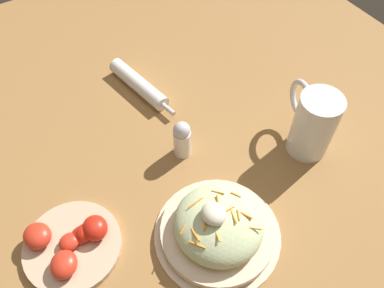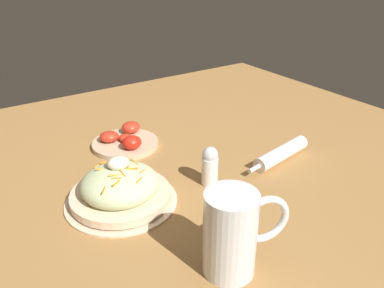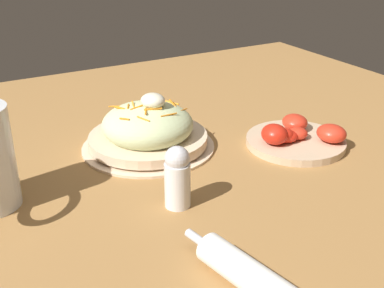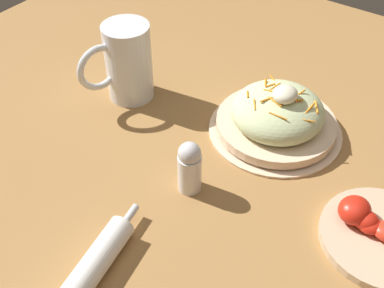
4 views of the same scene
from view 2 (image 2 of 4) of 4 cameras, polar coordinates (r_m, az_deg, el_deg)
ground_plane at (r=0.90m, az=2.30°, el=-4.74°), size 1.43×1.43×0.00m
salad_plate at (r=0.81m, az=-10.31°, el=-6.38°), size 0.23×0.23×0.10m
beer_mug at (r=0.63m, az=5.75°, el=-13.13°), size 0.14×0.08×0.14m
napkin_roll at (r=0.98m, az=12.74°, el=-1.35°), size 0.22×0.07×0.04m
tomato_plate at (r=1.04m, az=-9.58°, el=0.48°), size 0.17×0.17×0.05m
salt_shaker at (r=0.85m, az=2.60°, el=-3.16°), size 0.04×0.04×0.09m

